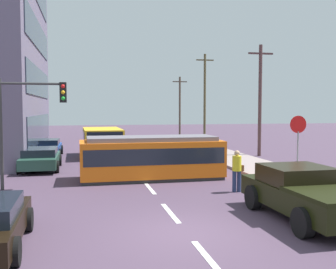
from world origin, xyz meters
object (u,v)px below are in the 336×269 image
parked_sedan_mid (41,158)px  stop_sign (298,135)px  pedestrian_crossing (237,168)px  city_bus (102,141)px  streetcar_tram (151,157)px  utility_pole_mid (260,98)px  parked_sedan_far (47,147)px  utility_pole_far (205,96)px  traffic_light_mast (29,112)px  pickup_truck_parked (305,193)px  utility_pole_distant (180,105)px

parked_sedan_mid → stop_sign: (11.48, -6.72, 1.57)m
pedestrian_crossing → city_bus: bearing=110.0°
city_bus → parked_sedan_mid: 6.39m
streetcar_tram → parked_sedan_mid: bearing=144.0°
city_bus → parked_sedan_mid: (-3.57, -5.27, -0.48)m
pedestrian_crossing → utility_pole_mid: utility_pole_mid is taller
parked_sedan_far → utility_pole_far: (14.58, 9.98, 3.96)m
traffic_light_mast → utility_pole_far: 25.88m
streetcar_tram → pedestrian_crossing: 4.68m
pickup_truck_parked → parked_sedan_far: 20.24m
pedestrian_crossing → utility_pole_far: (6.08, 23.95, 3.64)m
pedestrian_crossing → parked_sedan_mid: 11.30m
parked_sedan_far → parked_sedan_mid: bearing=-88.0°
pedestrian_crossing → utility_pole_mid: bearing=61.1°
utility_pole_mid → utility_pole_far: utility_pole_far is taller
streetcar_tram → parked_sedan_mid: (-5.45, 3.96, -0.42)m
streetcar_tram → utility_pole_far: 22.39m
pickup_truck_parked → parked_sedan_mid: bearing=126.6°
pickup_truck_parked → parked_sedan_mid: 14.74m
city_bus → utility_pole_distant: size_ratio=0.72×
utility_pole_mid → streetcar_tram: bearing=-140.6°
traffic_light_mast → parked_sedan_mid: bearing=91.3°
utility_pole_mid → utility_pole_distant: 22.08m
utility_pole_far → utility_pole_distant: bearing=92.3°
city_bus → utility_pole_mid: 11.34m
streetcar_tram → parked_sedan_far: 11.73m
pickup_truck_parked → utility_pole_far: bearing=78.8°
utility_pole_mid → parked_sedan_far: bearing=168.6°
pickup_truck_parked → pedestrian_crossing: bearing=97.1°
pickup_truck_parked → streetcar_tram: bearing=113.0°
parked_sedan_mid → utility_pole_distant: 29.19m
traffic_light_mast → utility_pole_distant: size_ratio=0.63×
pedestrian_crossing → parked_sedan_mid: pedestrian_crossing is taller
streetcar_tram → utility_pole_distant: size_ratio=0.93×
utility_pole_mid → utility_pole_far: 12.93m
streetcar_tram → traffic_light_mast: traffic_light_mast is taller
streetcar_tram → pickup_truck_parked: 8.55m
parked_sedan_mid → parked_sedan_far: size_ratio=1.08×
pedestrian_crossing → parked_sedan_far: bearing=121.3°
city_bus → stop_sign: (7.90, -12.00, 1.09)m
pickup_truck_parked → stop_sign: 5.93m
streetcar_tram → city_bus: (-1.88, 9.24, 0.07)m
parked_sedan_mid → utility_pole_distant: size_ratio=0.61×
parked_sedan_far → utility_pole_distant: size_ratio=0.57×
stop_sign → parked_sedan_far: bearing=132.0°
parked_sedan_far → pickup_truck_parked: bearing=-63.5°
stop_sign → traffic_light_mast: 11.49m
streetcar_tram → pedestrian_crossing: size_ratio=4.00×
city_bus → stop_sign: bearing=-56.6°
streetcar_tram → utility_pole_mid: bearing=39.4°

